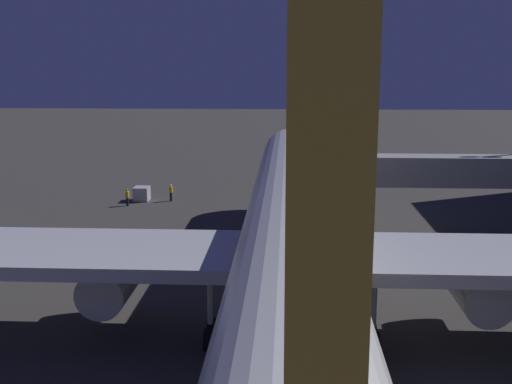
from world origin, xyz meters
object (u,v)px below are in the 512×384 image
Objects in this scene: airliner_at_gate at (292,241)px; traffic_cone_nose_port at (312,204)px; jet_bridge at (421,171)px; baggage_container_near_belt at (142,194)px; ground_crew_near_nose_gear at (127,196)px; traffic_cone_nose_starboard at (269,203)px; ground_crew_by_tug at (171,192)px.

traffic_cone_nose_port is at bearing -93.96° from airliner_at_gate.
jet_bridge reaches higher than baggage_container_near_belt.
ground_crew_near_nose_gear reaches higher than traffic_cone_nose_starboard.
baggage_container_near_belt is (15.83, -33.62, -4.69)m from airliner_at_gate.
jet_bridge is 17.44m from traffic_cone_nose_starboard.
baggage_container_near_belt is 3.18m from ground_crew_by_tug.
jet_bridge is at bearing -116.90° from airliner_at_gate.
traffic_cone_nose_port is (-2.20, -31.77, -5.15)m from airliner_at_gate.
traffic_cone_nose_port is (8.73, -10.23, -5.24)m from jet_bridge.
traffic_cone_nose_starboard is (-10.47, 1.71, -0.75)m from ground_crew_by_tug.
jet_bridge is 26.82m from ground_crew_by_tug.
traffic_cone_nose_port is at bearing 173.44° from ground_crew_by_tug.
ground_crew_by_tug is at bearing -6.56° from traffic_cone_nose_port.
traffic_cone_nose_port and traffic_cone_nose_starboard have the same top height.
airliner_at_gate is 32.25m from traffic_cone_nose_port.
jet_bridge is 11.35× the size of baggage_container_near_belt.
baggage_container_near_belt is 18.14m from traffic_cone_nose_port.
ground_crew_by_tug is (-3.17, 0.14, 0.28)m from baggage_container_near_belt.
traffic_cone_nose_port is at bearing -49.53° from jet_bridge.
airliner_at_gate reaches higher than traffic_cone_nose_port.
ground_crew_by_tug is (23.59, -11.94, -4.49)m from jet_bridge.
ground_crew_by_tug is at bearing 177.38° from baggage_container_near_belt.
ground_crew_near_nose_gear is 18.95m from traffic_cone_nose_port.
airliner_at_gate reaches higher than jet_bridge.
ground_crew_near_nose_gear is at bearing 2.23° from traffic_cone_nose_port.
airliner_at_gate is 35.28× the size of ground_crew_by_tug.
airliner_at_gate is 37.46m from baggage_container_near_belt.
airliner_at_gate reaches higher than ground_crew_by_tug.
traffic_cone_nose_starboard is at bearing -86.04° from airliner_at_gate.
baggage_container_near_belt is 1.00× the size of ground_crew_near_nose_gear.
traffic_cone_nose_port is at bearing 174.13° from baggage_container_near_belt.
airliner_at_gate is at bearing 63.10° from jet_bridge.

